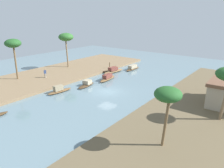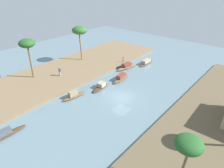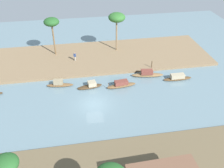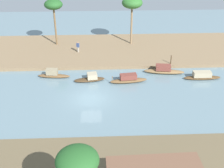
% 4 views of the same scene
% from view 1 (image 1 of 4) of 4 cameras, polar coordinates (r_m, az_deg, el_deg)
% --- Properties ---
extents(river_water, '(75.49, 75.49, 0.00)m').
position_cam_1_polar(river_water, '(33.63, -1.29, -2.02)').
color(river_water, slate).
rests_on(river_water, ground).
extents(riverbank_left, '(47.05, 13.17, 0.44)m').
position_cam_1_polar(riverbank_left, '(43.49, -16.08, 2.26)').
color(riverbank_left, '#846B4C').
rests_on(riverbank_left, ground).
extents(riverbank_right, '(47.05, 13.17, 0.44)m').
position_cam_1_polar(riverbank_right, '(27.66, 22.58, -7.63)').
color(riverbank_right, brown).
rests_on(riverbank_right, ground).
extents(sampan_foreground, '(5.49, 1.89, 1.20)m').
position_cam_1_polar(sampan_foreground, '(44.44, 0.36, 3.61)').
color(sampan_foreground, brown).
rests_on(sampan_foreground, river_water).
extents(sampan_downstream_large, '(4.86, 1.08, 1.03)m').
position_cam_1_polar(sampan_downstream_large, '(47.17, 5.56, 4.34)').
color(sampan_downstream_large, brown).
rests_on(sampan_downstream_large, river_water).
extents(sampan_with_red_awning, '(4.09, 1.71, 1.03)m').
position_cam_1_polar(sampan_with_red_awning, '(36.25, -6.85, -0.04)').
color(sampan_with_red_awning, '#47331E').
rests_on(sampan_with_red_awning, river_water).
extents(sampan_near_left_bank, '(4.30, 1.32, 1.21)m').
position_cam_1_polar(sampan_near_left_bank, '(34.01, -13.99, -1.60)').
color(sampan_near_left_bank, brown).
rests_on(sampan_near_left_bank, river_water).
extents(sampan_with_tall_canopy, '(4.83, 1.54, 1.16)m').
position_cam_1_polar(sampan_with_tall_canopy, '(39.23, -1.22, 1.64)').
color(sampan_with_tall_canopy, brown).
rests_on(sampan_with_tall_canopy, river_water).
extents(person_on_near_bank, '(0.47, 0.41, 1.62)m').
position_cam_1_polar(person_on_near_bank, '(41.17, -17.52, 2.67)').
color(person_on_near_bank, gray).
rests_on(person_on_near_bank, riverbank_left).
extents(mooring_post, '(0.14, 0.14, 1.24)m').
position_cam_1_polar(mooring_post, '(46.57, -0.66, 5.07)').
color(mooring_post, '#4C3823').
rests_on(mooring_post, riverbank_left).
extents(palm_tree_left_near, '(3.19, 3.19, 7.44)m').
position_cam_1_polar(palm_tree_left_near, '(47.83, -12.26, 12.10)').
color(palm_tree_left_near, '#7F6647').
rests_on(palm_tree_left_near, riverbank_left).
extents(palm_tree_left_far, '(2.80, 2.80, 7.22)m').
position_cam_1_polar(palm_tree_left_far, '(41.06, -25.05, 9.70)').
color(palm_tree_left_far, brown).
rests_on(palm_tree_left_far, riverbank_left).
extents(palm_tree_right_short, '(2.31, 2.31, 5.54)m').
position_cam_1_polar(palm_tree_right_short, '(18.11, 14.79, -3.01)').
color(palm_tree_right_short, brown).
rests_on(palm_tree_right_short, riverbank_right).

